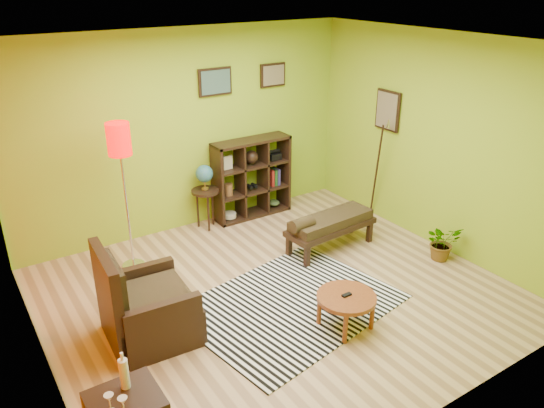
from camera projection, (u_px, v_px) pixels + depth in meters
ground at (277, 293)px, 6.17m from camera, size 5.00×5.00×0.00m
room_shell at (269, 146)px, 5.41m from camera, size 5.04×4.54×2.82m
zebra_rug at (290, 304)px, 5.96m from camera, size 2.54×2.08×0.01m
coffee_table at (346, 300)px, 5.47m from camera, size 0.62×0.62×0.40m
armchair at (144, 311)px, 5.31m from camera, size 0.92×0.92×1.05m
floor_lamp at (120, 153)px, 6.13m from camera, size 0.28×0.28×1.87m
globe_table at (205, 181)px, 7.48m from camera, size 0.39×0.39×0.96m
cube_shelf at (253, 178)px, 7.94m from camera, size 1.20×0.35×1.20m
bench at (329, 224)px, 7.01m from camera, size 1.32×0.54×0.59m
potted_plant at (442, 246)px, 6.85m from camera, size 0.57×0.60×0.38m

